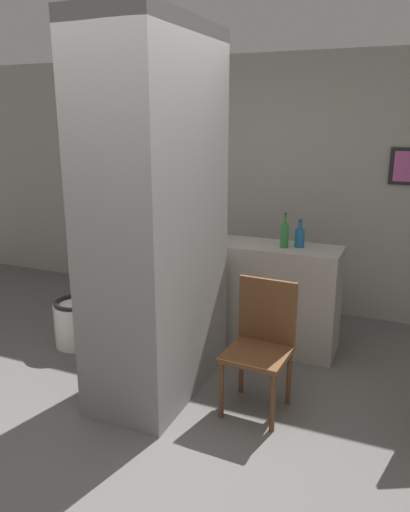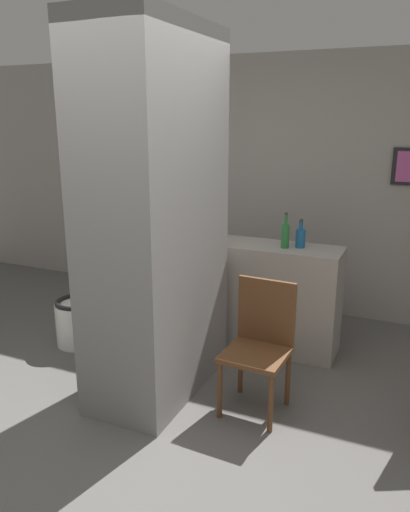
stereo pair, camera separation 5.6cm
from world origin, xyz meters
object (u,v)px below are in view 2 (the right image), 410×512
(chair_near_pillar, at_px, (260,341))
(bicycle, at_px, (157,283))
(bottle_tall, at_px, (285,235))
(toilet, at_px, (83,308))

(chair_near_pillar, xyz_separation_m, bicycle, (-1.46, 1.15, -0.14))
(bottle_tall, bearing_deg, chair_near_pillar, -84.08)
(bicycle, xyz_separation_m, bottle_tall, (1.37, -0.23, 0.68))
(chair_near_pillar, bearing_deg, toilet, 170.86)
(toilet, relative_size, chair_near_pillar, 0.83)
(bicycle, bearing_deg, bottle_tall, -9.64)
(chair_near_pillar, distance_m, bottle_tall, 1.07)
(toilet, height_order, bottle_tall, bottle_tall)
(bicycle, bearing_deg, toilet, -113.94)
(toilet, distance_m, bottle_tall, 1.94)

